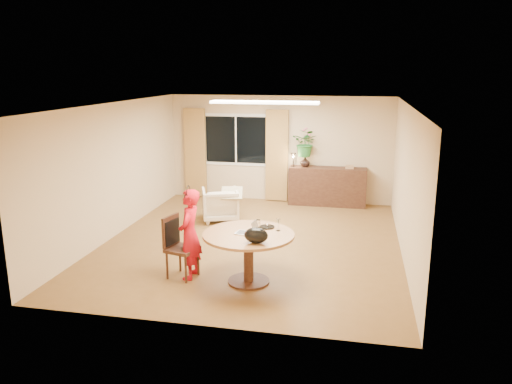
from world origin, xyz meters
The scene contains 24 objects.
floor centered at (0.00, 0.00, 0.00)m, with size 6.50×6.50×0.00m, color brown.
ceiling centered at (0.00, 0.00, 2.60)m, with size 6.50×6.50×0.00m, color white.
wall_back centered at (0.00, 3.25, 1.30)m, with size 5.50×5.50×0.00m, color #D5B58B.
wall_left centered at (-2.75, 0.00, 1.30)m, with size 6.50×6.50×0.00m, color #D5B58B.
wall_right centered at (2.75, 0.00, 1.30)m, with size 6.50×6.50×0.00m, color #D5B58B.
window centered at (-1.10, 3.23, 1.50)m, with size 1.70×0.03×1.30m.
curtain_left centered at (-2.15, 3.15, 1.15)m, with size 0.55×0.08×2.25m, color olive.
curtain_right centered at (-0.05, 3.15, 1.15)m, with size 0.55×0.08×2.25m, color olive.
ceiling_panel centered at (0.00, 1.20, 2.57)m, with size 2.20×0.35×0.05m, color white.
dining_table centered at (0.33, -1.80, 0.63)m, with size 1.40×1.40×0.80m.
dining_chair centered at (-0.74, -1.82, 0.50)m, with size 0.48×0.43×0.99m, color black, non-canonical shape.
child centered at (-0.61, -1.80, 0.72)m, with size 0.34×0.52×1.43m, color red.
laptop centered at (0.29, -1.82, 0.90)m, with size 0.33×0.22×0.22m, color #B7B7BC, non-canonical shape.
tumbler centered at (0.40, -1.47, 0.86)m, with size 0.08×0.08×0.12m, color white, non-canonical shape.
wine_glass centered at (0.75, -1.58, 0.89)m, with size 0.07×0.07×0.20m, color white, non-canonical shape.
pot_lid centered at (0.55, -1.46, 0.82)m, with size 0.23×0.23×0.04m, color white, non-canonical shape.
handbag centered at (0.53, -2.21, 0.91)m, with size 0.35×0.20×0.23m, color black, non-canonical shape.
armchair centered at (-0.99, 1.28, 0.35)m, with size 0.75×0.78×0.71m, color beige.
throw centered at (-0.71, 1.22, 0.72)m, with size 0.45×0.55×0.03m, color beige, non-canonical shape.
sideboard centered at (1.22, 3.01, 0.46)m, with size 1.85×0.45×0.92m, color black.
vase centered at (0.66, 3.01, 1.05)m, with size 0.24×0.24×0.25m, color black.
bouquet centered at (0.67, 3.01, 1.50)m, with size 0.59×0.51×0.66m, color #3C6B28.
book_stack centered at (1.73, 3.01, 0.96)m, with size 0.20×0.15×0.08m, color brown, non-canonical shape.
desk_lamp centered at (0.38, 2.96, 1.10)m, with size 0.14×0.14×0.35m, color black, non-canonical shape.
Camera 1 is at (1.88, -8.82, 3.22)m, focal length 35.00 mm.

